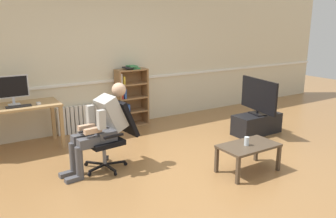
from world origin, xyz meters
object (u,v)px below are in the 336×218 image
object	(u,v)px
imac_monitor	(12,88)
person_seated	(101,125)
keyboard	(19,106)
office_chair	(113,132)
tv_screen	(259,96)
computer_desk	(20,112)
computer_mouse	(39,103)
drinking_glass	(247,141)
tv_stand	(257,124)
coffee_table	(249,148)
radiator	(78,119)
bookshelf	(130,97)

from	to	relation	value
imac_monitor	person_seated	bearing A→B (deg)	-59.38
keyboard	office_chair	size ratio (longest dim) A/B	0.38
tv_screen	keyboard	bearing A→B (deg)	81.74
computer_desk	person_seated	world-z (taller)	person_seated
office_chair	tv_screen	distance (m)	2.86
computer_desk	computer_mouse	xyz separation A→B (m)	(0.26, -0.12, 0.13)
person_seated	drinking_glass	distance (m)	2.01
computer_desk	computer_mouse	bearing A→B (deg)	-24.50
tv_screen	drinking_glass	xyz separation A→B (m)	(-1.39, -1.11, -0.27)
tv_screen	tv_stand	bearing A→B (deg)	90.00
imac_monitor	coffee_table	xyz separation A→B (m)	(2.57, -2.64, -0.68)
imac_monitor	radiator	size ratio (longest dim) A/B	0.64
keyboard	coffee_table	xyz separation A→B (m)	(2.53, -2.42, -0.42)
computer_desk	person_seated	xyz separation A→B (m)	(0.81, -1.41, 0.00)
tv_screen	coffee_table	world-z (taller)	tv_screen
keyboard	tv_stand	world-z (taller)	keyboard
computer_mouse	tv_stand	world-z (taller)	computer_mouse
computer_mouse	drinking_glass	xyz separation A→B (m)	(2.19, -2.44, -0.32)
radiator	coffee_table	world-z (taller)	radiator
imac_monitor	bookshelf	world-z (taller)	imac_monitor
office_chair	computer_desk	bearing A→B (deg)	-150.67
office_chair	tv_screen	size ratio (longest dim) A/B	0.98
radiator	person_seated	xyz separation A→B (m)	(-0.23, -1.80, 0.39)
office_chair	person_seated	distance (m)	0.22
bookshelf	drinking_glass	size ratio (longest dim) A/B	10.07
office_chair	radiator	bearing A→B (deg)	172.19
radiator	tv_stand	bearing A→B (deg)	-33.40
drinking_glass	keyboard	bearing A→B (deg)	135.76
bookshelf	tv_stand	size ratio (longest dim) A/B	1.30
bookshelf	tv_stand	world-z (taller)	bookshelf
keyboard	coffee_table	world-z (taller)	keyboard
computer_mouse	office_chair	bearing A→B (deg)	-60.32
office_chair	coffee_table	xyz separation A→B (m)	(1.51, -1.17, -0.18)
office_chair	tv_stand	bearing A→B (deg)	82.77
keyboard	computer_mouse	size ratio (longest dim) A/B	3.69
imac_monitor	bookshelf	distance (m)	2.21
tv_stand	coffee_table	world-z (taller)	coffee_table
keyboard	person_seated	distance (m)	1.53
bookshelf	computer_desk	bearing A→B (deg)	-172.01
bookshelf	coffee_table	distance (m)	2.90
person_seated	bookshelf	bearing A→B (deg)	137.29
computer_mouse	person_seated	distance (m)	1.41
office_chair	bookshelf	bearing A→B (deg)	141.05
bookshelf	coffee_table	xyz separation A→B (m)	(0.42, -2.86, -0.23)
computer_desk	tv_stand	bearing A→B (deg)	-20.73
person_seated	tv_stand	xyz separation A→B (m)	(3.03, -0.04, -0.46)
imac_monitor	tv_screen	distance (m)	4.21
computer_desk	person_seated	distance (m)	1.63
imac_monitor	bookshelf	bearing A→B (deg)	5.70
tv_stand	drinking_glass	distance (m)	1.80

